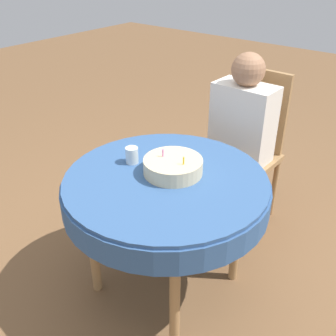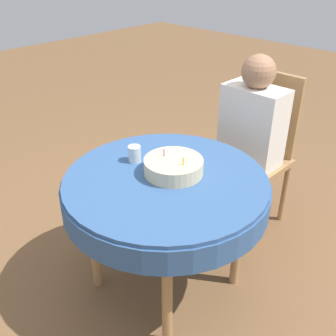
{
  "view_description": "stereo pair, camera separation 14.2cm",
  "coord_description": "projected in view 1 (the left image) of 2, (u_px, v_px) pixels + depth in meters",
  "views": [
    {
      "loc": [
        1.04,
        -1.27,
        1.72
      ],
      "look_at": [
        -0.0,
        0.02,
        0.76
      ],
      "focal_mm": 42.0,
      "sensor_mm": 36.0,
      "label": 1
    },
    {
      "loc": [
        1.14,
        -1.17,
        1.72
      ],
      "look_at": [
        -0.0,
        0.02,
        0.76
      ],
      "focal_mm": 42.0,
      "sensor_mm": 36.0,
      "label": 2
    }
  ],
  "objects": [
    {
      "name": "dining_table",
      "position": [
        166.0,
        192.0,
        1.96
      ],
      "size": [
        1.03,
        1.03,
        0.71
      ],
      "color": "#335689",
      "rests_on": "ground_plane"
    },
    {
      "name": "chair",
      "position": [
        247.0,
        144.0,
        2.62
      ],
      "size": [
        0.45,
        0.45,
        1.02
      ],
      "rotation": [
        0.0,
        0.0,
        -0.02
      ],
      "color": "#A37A4C",
      "rests_on": "ground_plane"
    },
    {
      "name": "drinking_glass",
      "position": [
        132.0,
        155.0,
        2.03
      ],
      "size": [
        0.07,
        0.07,
        0.09
      ],
      "color": "silver",
      "rests_on": "dining_table"
    },
    {
      "name": "person",
      "position": [
        241.0,
        126.0,
        2.47
      ],
      "size": [
        0.38,
        0.31,
        1.16
      ],
      "rotation": [
        0.0,
        0.0,
        -0.02
      ],
      "color": "#9E7051",
      "rests_on": "ground_plane"
    },
    {
      "name": "ground_plane",
      "position": [
        166.0,
        282.0,
        2.28
      ],
      "size": [
        12.0,
        12.0,
        0.0
      ],
      "primitive_type": "plane",
      "color": "brown"
    },
    {
      "name": "birthday_cake",
      "position": [
        173.0,
        166.0,
        1.94
      ],
      "size": [
        0.29,
        0.29,
        0.12
      ],
      "color": "beige",
      "rests_on": "dining_table"
    }
  ]
}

